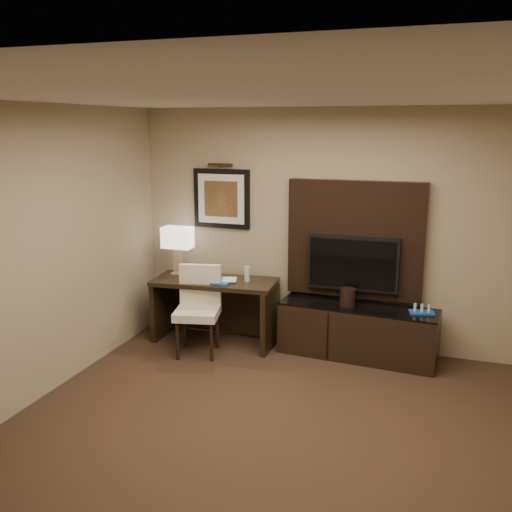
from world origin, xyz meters
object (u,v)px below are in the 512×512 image
at_px(desk_phone, 197,275).
at_px(minibar_tray, 422,309).
at_px(table_lamp, 178,249).
at_px(tv, 353,263).
at_px(water_bottle, 247,274).
at_px(desk, 215,311).
at_px(ice_bucket, 347,297).
at_px(desk_chair, 197,312).
at_px(credenza, 357,332).

xyz_separation_m(desk_phone, minibar_tray, (2.52, 0.08, -0.18)).
bearing_deg(minibar_tray, table_lamp, 178.85).
height_order(tv, table_lamp, table_lamp).
bearing_deg(water_bottle, desk_phone, -172.04).
distance_m(desk, desk_phone, 0.48).
height_order(tv, ice_bucket, tv).
distance_m(water_bottle, ice_bucket, 1.17).
xyz_separation_m(desk, table_lamp, (-0.51, 0.11, 0.69)).
height_order(table_lamp, desk_phone, table_lamp).
bearing_deg(desk_phone, ice_bucket, 10.55).
height_order(desk_chair, desk_phone, desk_chair).
distance_m(table_lamp, water_bottle, 0.92).
distance_m(tv, desk_phone, 1.79).
bearing_deg(desk, minibar_tray, -3.13).
bearing_deg(table_lamp, credenza, -0.76).
bearing_deg(credenza, desk_chair, -159.77).
relative_size(tv, desk_chair, 1.02).
xyz_separation_m(credenza, water_bottle, (-1.27, -0.03, 0.55)).
bearing_deg(desk, water_bottle, 3.39).
xyz_separation_m(desk, minibar_tray, (2.32, 0.05, 0.25)).
bearing_deg(desk_phone, desk, 15.86).
height_order(credenza, minibar_tray, minibar_tray).
xyz_separation_m(desk_chair, ice_bucket, (1.57, 0.47, 0.19)).
bearing_deg(credenza, desk, -173.06).
relative_size(desk_chair, table_lamp, 1.58).
bearing_deg(tv, credenza, -56.56).
relative_size(desk, table_lamp, 2.29).
bearing_deg(ice_bucket, table_lamp, 178.58).
distance_m(tv, water_bottle, 1.20).
xyz_separation_m(desk_chair, minibar_tray, (2.36, 0.46, 0.14)).
height_order(credenza, table_lamp, table_lamp).
bearing_deg(tv, table_lamp, -176.38).
distance_m(desk_phone, minibar_tray, 2.53).
bearing_deg(credenza, ice_bucket, -165.39).
xyz_separation_m(credenza, tv, (-0.11, 0.16, 0.73)).
relative_size(desk_phone, ice_bucket, 1.05).
bearing_deg(desk_phone, minibar_tray, 9.51).
bearing_deg(desk_chair, desk_phone, 100.64).
xyz_separation_m(credenza, desk_chair, (-1.69, -0.49, 0.20)).
bearing_deg(credenza, water_bottle, -174.58).
height_order(desk_phone, water_bottle, water_bottle).
bearing_deg(water_bottle, minibar_tray, 0.01).
xyz_separation_m(tv, table_lamp, (-2.06, -0.13, 0.05)).
bearing_deg(minibar_tray, water_bottle, -179.99).
relative_size(credenza, minibar_tray, 6.82).
bearing_deg(desk, desk_chair, -99.92).
bearing_deg(desk, desk_phone, -176.22).
height_order(tv, desk_phone, tv).
bearing_deg(minibar_tray, desk, -178.70).
bearing_deg(table_lamp, ice_bucket, -1.42).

